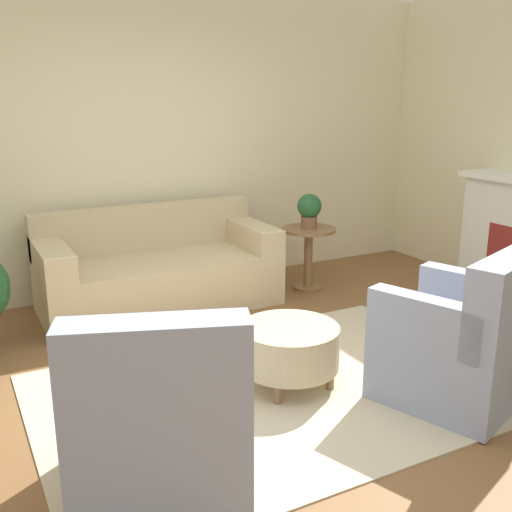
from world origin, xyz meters
name	(u,v)px	position (x,y,z in m)	size (l,w,h in m)	color
ground_plane	(275,392)	(0.00, 0.00, 0.00)	(16.00, 16.00, 0.00)	brown
wall_back	(145,142)	(0.00, 2.48, 1.40)	(8.84, 0.12, 2.80)	beige
rug	(275,392)	(0.00, 0.00, 0.01)	(2.94, 2.03, 0.01)	beige
couch	(158,271)	(-0.12, 1.90, 0.32)	(2.03, 0.92, 0.86)	#C6B289
armchair_left	(160,423)	(-0.96, -0.61, 0.37)	(1.01, 1.00, 0.96)	#8E99B2
armchair_right	(463,344)	(0.96, -0.61, 0.37)	(1.01, 1.00, 0.96)	#8E99B2
ottoman_table	(289,347)	(0.13, 0.06, 0.26)	(0.64, 0.64, 0.39)	#C6B289
side_table	(308,248)	(1.31, 1.67, 0.41)	(0.51, 0.51, 0.60)	olive
potted_plant_on_side_table	(309,209)	(1.31, 1.67, 0.79)	(0.23, 0.23, 0.33)	brown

